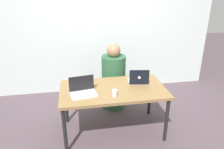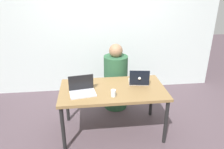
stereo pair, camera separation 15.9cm
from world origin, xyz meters
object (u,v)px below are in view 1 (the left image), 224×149
at_px(laptop_back_right, 138,80).
at_px(water_glass_center, 115,94).
at_px(person_at_center, 114,80).
at_px(laptop_front_left, 83,90).

bearing_deg(laptop_back_right, water_glass_center, 47.81).
relative_size(person_at_center, laptop_back_right, 3.68).
bearing_deg(laptop_back_right, laptop_front_left, 22.09).
bearing_deg(laptop_front_left, person_at_center, 45.35).
relative_size(laptop_back_right, water_glass_center, 3.37).
xyz_separation_m(person_at_center, laptop_front_left, (-0.56, -0.78, 0.24)).
xyz_separation_m(laptop_back_right, water_glass_center, (-0.41, -0.34, -0.01)).
bearing_deg(person_at_center, laptop_front_left, 41.42).
bearing_deg(water_glass_center, laptop_front_left, 160.48).
xyz_separation_m(person_at_center, water_glass_center, (-0.15, -0.92, 0.24)).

